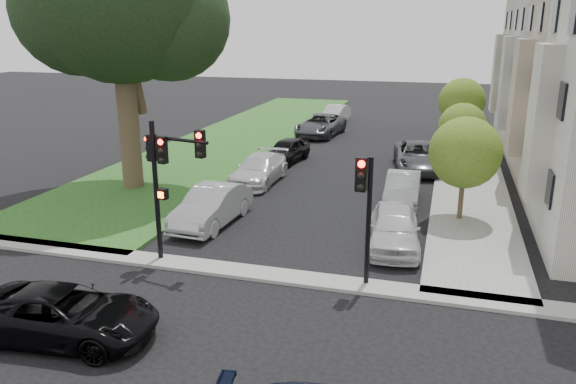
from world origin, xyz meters
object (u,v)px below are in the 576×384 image
(traffic_signal_secondary, at_px, (365,197))
(car_parked_1, at_px, (403,189))
(car_parked_0, at_px, (394,228))
(car_parked_2, at_px, (419,156))
(small_tree_a, at_px, (465,153))
(small_tree_b, at_px, (462,127))
(car_parked_8, at_px, (320,125))
(car_cross_near, at_px, (63,314))
(car_parked_5, at_px, (212,206))
(traffic_signal_main, at_px, (165,167))
(car_parked_7, at_px, (287,150))
(car_parked_9, at_px, (335,114))
(car_parked_6, at_px, (259,169))
(small_tree_c, at_px, (462,101))

(traffic_signal_secondary, height_order, car_parked_1, traffic_signal_secondary)
(car_parked_0, bearing_deg, car_parked_2, 83.10)
(small_tree_a, xyz_separation_m, small_tree_b, (0.00, 8.20, -0.33))
(small_tree_a, height_order, car_parked_8, small_tree_a)
(small_tree_b, xyz_separation_m, car_cross_near, (-9.94, -20.64, -1.90))
(small_tree_a, xyz_separation_m, car_parked_5, (-9.76, -3.29, -2.13))
(traffic_signal_main, relative_size, car_parked_7, 1.18)
(small_tree_b, height_order, car_parked_2, small_tree_b)
(car_parked_5, bearing_deg, car_parked_9, 93.75)
(car_cross_near, bearing_deg, traffic_signal_secondary, -58.54)
(small_tree_a, distance_m, car_parked_1, 3.78)
(small_tree_a, height_order, small_tree_b, small_tree_a)
(car_parked_1, distance_m, car_parked_7, 9.74)
(car_cross_near, bearing_deg, car_parked_6, -5.35)
(car_parked_0, bearing_deg, small_tree_c, 76.91)
(small_tree_b, relative_size, car_parked_8, 0.69)
(car_cross_near, distance_m, car_parked_5, 9.15)
(small_tree_c, distance_m, car_parked_2, 8.12)
(traffic_signal_secondary, relative_size, car_parked_7, 1.00)
(traffic_signal_secondary, height_order, car_parked_9, traffic_signal_secondary)
(traffic_signal_secondary, distance_m, car_parked_9, 31.22)
(small_tree_c, bearing_deg, car_parked_1, -100.16)
(small_tree_a, xyz_separation_m, traffic_signal_main, (-9.62, -7.18, 0.45))
(car_parked_5, relative_size, car_parked_9, 1.12)
(small_tree_a, distance_m, car_parked_5, 10.52)
(car_parked_1, bearing_deg, car_parked_7, 137.64)
(small_tree_b, bearing_deg, car_parked_5, -130.34)
(car_parked_1, height_order, car_parked_8, car_parked_8)
(car_parked_1, distance_m, car_parked_9, 22.65)
(car_parked_6, bearing_deg, small_tree_c, 52.51)
(car_parked_6, bearing_deg, car_parked_2, 34.14)
(small_tree_a, height_order, car_parked_5, small_tree_a)
(traffic_signal_secondary, height_order, car_parked_6, traffic_signal_secondary)
(car_parked_2, height_order, car_parked_7, car_parked_2)
(car_parked_2, relative_size, car_parked_8, 0.99)
(car_parked_1, bearing_deg, car_parked_5, -146.63)
(car_parked_2, xyz_separation_m, car_parked_8, (-7.62, 8.53, 0.01))
(traffic_signal_secondary, xyz_separation_m, car_parked_8, (-6.84, 24.07, -2.11))
(car_parked_0, height_order, car_parked_5, car_parked_5)
(small_tree_b, height_order, car_parked_5, small_tree_b)
(car_parked_5, bearing_deg, small_tree_b, 52.95)
(small_tree_b, bearing_deg, car_parked_0, -101.13)
(car_parked_1, bearing_deg, car_parked_0, -89.68)
(car_cross_near, relative_size, car_parked_8, 0.87)
(car_parked_0, bearing_deg, car_parked_7, 116.18)
(car_parked_5, bearing_deg, car_parked_8, 93.47)
(traffic_signal_main, distance_m, car_parked_6, 10.76)
(small_tree_c, xyz_separation_m, car_parked_9, (-9.98, 7.32, -2.33))
(small_tree_b, xyz_separation_m, car_parked_9, (-9.98, 14.93, -1.88))
(car_cross_near, height_order, car_parked_0, car_parked_0)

